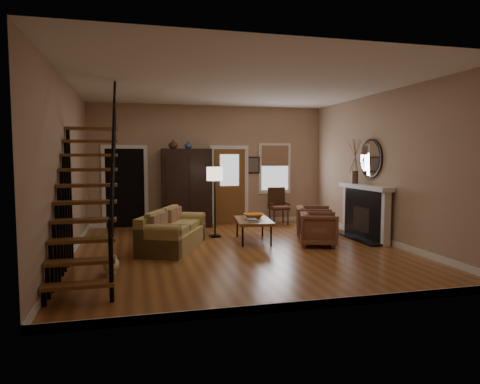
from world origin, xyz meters
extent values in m
plane|color=#965426|center=(0.00, 0.00, 0.00)|extent=(7.00, 7.00, 0.00)
plane|color=white|center=(0.00, 0.00, 3.30)|extent=(7.00, 7.00, 0.00)
cube|color=tan|center=(0.00, 3.50, 1.65)|extent=(6.50, 0.04, 3.30)
cube|color=tan|center=(-3.25, 0.00, 1.65)|extent=(0.04, 7.00, 3.30)
cube|color=tan|center=(3.25, 0.00, 1.65)|extent=(0.04, 7.00, 3.30)
cube|color=black|center=(-2.30, 3.65, 1.05)|extent=(1.00, 0.36, 2.10)
cube|color=brown|center=(0.55, 3.48, 1.05)|extent=(0.90, 0.06, 2.10)
cube|color=silver|center=(1.90, 3.47, 1.55)|extent=(0.96, 0.06, 1.46)
cube|color=black|center=(3.13, 0.50, 0.57)|extent=(0.24, 1.60, 1.15)
cube|color=white|center=(3.07, 0.50, 1.20)|extent=(0.30, 1.95, 0.10)
cylinder|color=silver|center=(3.20, 0.50, 1.85)|extent=(0.05, 0.90, 0.90)
imported|color=#4C2619|center=(-1.05, 3.05, 2.22)|extent=(0.24, 0.24, 0.25)
imported|color=#334C60|center=(-0.65, 3.05, 2.21)|extent=(0.20, 0.20, 0.21)
imported|color=orange|center=(0.56, 0.96, 0.55)|extent=(0.44, 0.44, 0.11)
imported|color=maroon|center=(1.73, 0.01, 0.36)|extent=(1.00, 0.98, 0.71)
imported|color=maroon|center=(2.03, 0.95, 0.36)|extent=(1.02, 1.01, 0.73)
camera|label=1|loc=(-2.06, -8.30, 1.90)|focal=32.00mm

